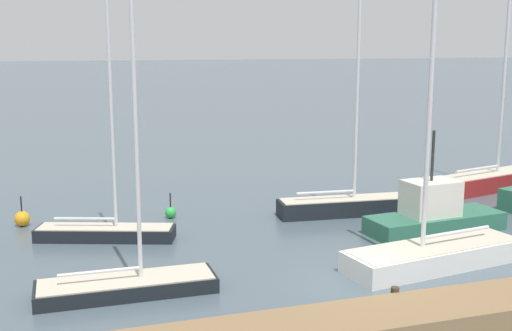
# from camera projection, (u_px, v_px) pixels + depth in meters

# --- Properties ---
(ground_plane) EXTENTS (600.00, 600.00, 0.00)m
(ground_plane) POSITION_uv_depth(u_px,v_px,m) (363.00, 287.00, 20.21)
(ground_plane) COLOR #4C5B66
(dock_pier) EXTENTS (24.28, 2.28, 0.70)m
(dock_pier) POSITION_uv_depth(u_px,v_px,m) (416.00, 316.00, 17.30)
(dock_pier) COLOR olive
(dock_pier) RESTS_ON ground_plane
(sailboat_0) EXTENTS (5.49, 2.92, 9.33)m
(sailboat_0) POSITION_uv_depth(u_px,v_px,m) (106.00, 228.00, 25.01)
(sailboat_0) COLOR black
(sailboat_0) RESTS_ON ground_plane
(sailboat_1) EXTENTS (6.07, 1.90, 9.76)m
(sailboat_1) POSITION_uv_depth(u_px,v_px,m) (344.00, 203.00, 28.67)
(sailboat_1) COLOR black
(sailboat_1) RESTS_ON ground_plane
(sailboat_2) EXTENTS (7.24, 3.25, 12.70)m
(sailboat_2) POSITION_uv_depth(u_px,v_px,m) (490.00, 177.00, 33.63)
(sailboat_2) COLOR maroon
(sailboat_2) RESTS_ON ground_plane
(sailboat_4) EXTENTS (5.48, 1.69, 10.39)m
(sailboat_4) POSITION_uv_depth(u_px,v_px,m) (127.00, 280.00, 19.55)
(sailboat_4) COLOR black
(sailboat_4) RESTS_ON ground_plane
(sailboat_5) EXTENTS (6.81, 2.85, 10.59)m
(sailboat_5) POSITION_uv_depth(u_px,v_px,m) (434.00, 252.00, 21.97)
(sailboat_5) COLOR white
(sailboat_5) RESTS_ON ground_plane
(fishing_boat_0) EXTENTS (5.95, 2.41, 4.19)m
(fishing_boat_0) POSITION_uv_depth(u_px,v_px,m) (433.00, 214.00, 25.99)
(fishing_boat_0) COLOR #2D6B51
(fishing_boat_0) RESTS_ON ground_plane
(channel_buoy_0) EXTENTS (0.51, 0.51, 1.13)m
(channel_buoy_0) POSITION_uv_depth(u_px,v_px,m) (171.00, 212.00, 28.15)
(channel_buoy_0) COLOR green
(channel_buoy_0) RESTS_ON ground_plane
(channel_buoy_1) EXTENTS (0.65, 0.65, 1.29)m
(channel_buoy_1) POSITION_uv_depth(u_px,v_px,m) (22.00, 219.00, 26.89)
(channel_buoy_1) COLOR orange
(channel_buoy_1) RESTS_ON ground_plane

